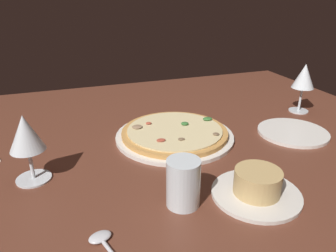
{
  "coord_description": "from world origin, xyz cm",
  "views": [
    {
      "loc": [
        26.3,
        80.97,
        43.24
      ],
      "look_at": [
        -1.31,
        1.92,
        7.0
      ],
      "focal_mm": 34.55,
      "sensor_mm": 36.0,
      "label": 1
    }
  ],
  "objects_px": {
    "wine_glass_far": "(26,136)",
    "side_plate": "(293,132)",
    "wine_glass_near": "(304,78)",
    "ramekin_on_saucer": "(257,186)",
    "water_glass": "(183,186)",
    "pizza_main": "(175,134)",
    "spoon": "(104,242)"
  },
  "relations": [
    {
      "from": "wine_glass_far",
      "to": "water_glass",
      "type": "relative_size",
      "value": 1.57
    },
    {
      "from": "wine_glass_far",
      "to": "side_plate",
      "type": "relative_size",
      "value": 0.77
    },
    {
      "from": "wine_glass_far",
      "to": "spoon",
      "type": "height_order",
      "value": "wine_glass_far"
    },
    {
      "from": "wine_glass_far",
      "to": "water_glass",
      "type": "height_order",
      "value": "wine_glass_far"
    },
    {
      "from": "pizza_main",
      "to": "water_glass",
      "type": "distance_m",
      "value": 0.3
    },
    {
      "from": "side_plate",
      "to": "wine_glass_far",
      "type": "bearing_deg",
      "value": 0.91
    },
    {
      "from": "ramekin_on_saucer",
      "to": "water_glass",
      "type": "xyz_separation_m",
      "value": [
        0.15,
        -0.02,
        0.02
      ]
    },
    {
      "from": "pizza_main",
      "to": "water_glass",
      "type": "bearing_deg",
      "value": 72.71
    },
    {
      "from": "pizza_main",
      "to": "spoon",
      "type": "xyz_separation_m",
      "value": [
        0.25,
        0.35,
        -0.01
      ]
    },
    {
      "from": "side_plate",
      "to": "spoon",
      "type": "relative_size",
      "value": 1.82
    },
    {
      "from": "pizza_main",
      "to": "spoon",
      "type": "height_order",
      "value": "pizza_main"
    },
    {
      "from": "ramekin_on_saucer",
      "to": "water_glass",
      "type": "relative_size",
      "value": 1.88
    },
    {
      "from": "wine_glass_far",
      "to": "wine_glass_near",
      "type": "bearing_deg",
      "value": -169.51
    },
    {
      "from": "ramekin_on_saucer",
      "to": "spoon",
      "type": "bearing_deg",
      "value": 6.07
    },
    {
      "from": "wine_glass_near",
      "to": "pizza_main",
      "type": "bearing_deg",
      "value": 6.94
    },
    {
      "from": "ramekin_on_saucer",
      "to": "wine_glass_near",
      "type": "relative_size",
      "value": 1.11
    },
    {
      "from": "pizza_main",
      "to": "wine_glass_far",
      "type": "xyz_separation_m",
      "value": [
        0.37,
        0.1,
        0.09
      ]
    },
    {
      "from": "ramekin_on_saucer",
      "to": "side_plate",
      "type": "bearing_deg",
      "value": -140.36
    },
    {
      "from": "wine_glass_far",
      "to": "wine_glass_near",
      "type": "distance_m",
      "value": 0.86
    },
    {
      "from": "pizza_main",
      "to": "water_glass",
      "type": "relative_size",
      "value": 3.42
    },
    {
      "from": "pizza_main",
      "to": "wine_glass_near",
      "type": "bearing_deg",
      "value": -173.06
    },
    {
      "from": "ramekin_on_saucer",
      "to": "side_plate",
      "type": "height_order",
      "value": "ramekin_on_saucer"
    },
    {
      "from": "side_plate",
      "to": "spoon",
      "type": "height_order",
      "value": "spoon"
    },
    {
      "from": "wine_glass_far",
      "to": "spoon",
      "type": "bearing_deg",
      "value": 114.91
    },
    {
      "from": "pizza_main",
      "to": "side_plate",
      "type": "xyz_separation_m",
      "value": [
        -0.33,
        0.09,
        -0.01
      ]
    },
    {
      "from": "wine_glass_near",
      "to": "spoon",
      "type": "height_order",
      "value": "wine_glass_near"
    },
    {
      "from": "water_glass",
      "to": "spoon",
      "type": "distance_m",
      "value": 0.18
    },
    {
      "from": "wine_glass_near",
      "to": "spoon",
      "type": "bearing_deg",
      "value": 29.05
    },
    {
      "from": "ramekin_on_saucer",
      "to": "water_glass",
      "type": "distance_m",
      "value": 0.15
    },
    {
      "from": "wine_glass_far",
      "to": "side_plate",
      "type": "distance_m",
      "value": 0.71
    },
    {
      "from": "pizza_main",
      "to": "wine_glass_far",
      "type": "distance_m",
      "value": 0.39
    },
    {
      "from": "wine_glass_near",
      "to": "wine_glass_far",
      "type": "bearing_deg",
      "value": 10.49
    }
  ]
}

